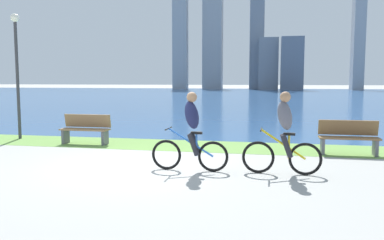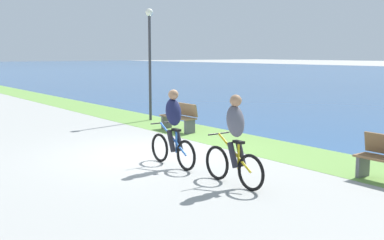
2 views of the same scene
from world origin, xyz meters
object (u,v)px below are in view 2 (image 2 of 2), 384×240
(cyclist_lead, at_px, (173,129))
(bench_near_path, at_px, (179,117))
(lamppost_tall, at_px, (150,48))
(cyclist_trailing, at_px, (235,141))

(cyclist_lead, relative_size, bench_near_path, 1.13)
(cyclist_lead, bearing_deg, lamppost_tall, 152.27)
(bench_near_path, xyz_separation_m, lamppost_tall, (-2.66, 0.55, 2.21))
(cyclist_trailing, distance_m, bench_near_path, 6.48)
(cyclist_lead, height_order, cyclist_trailing, cyclist_trailing)
(cyclist_lead, xyz_separation_m, lamppost_tall, (-6.54, 3.44, 1.82))
(cyclist_trailing, xyz_separation_m, bench_near_path, (-5.82, 2.82, -0.39))
(lamppost_tall, bearing_deg, cyclist_trailing, -21.69)
(cyclist_trailing, height_order, lamppost_tall, lamppost_tall)
(cyclist_lead, relative_size, cyclist_trailing, 0.99)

